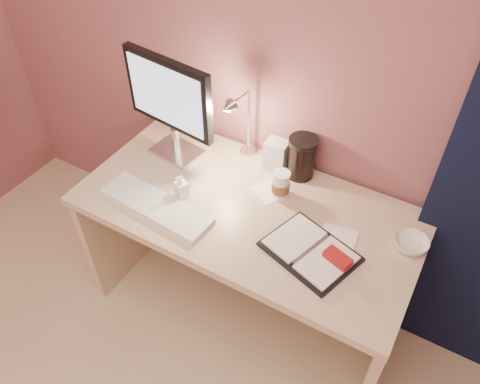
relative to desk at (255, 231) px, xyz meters
The scene contains 12 objects.
desk is the anchor object (origin of this frame).
monitor 0.69m from the desk, behind, with size 0.45×0.19×0.48m.
keyboard 0.48m from the desk, 140.28° to the right, with size 0.50×0.15×0.02m, color white.
planner 0.44m from the desk, 27.03° to the right, with size 0.38×0.33×0.05m.
paper_b 0.45m from the desk, ahead, with size 0.13×0.13×0.00m, color white.
paper_c 0.24m from the desk, 53.87° to the left, with size 0.13×0.13×0.00m, color white.
coffee_cup 0.30m from the desk, 32.29° to the left, with size 0.08×0.08×0.12m.
bowl 0.68m from the desk, ahead, with size 0.13×0.13×0.04m, color white.
lotion_bottle 0.42m from the desk, 149.82° to the right, with size 0.05×0.05×0.11m, color white.
dark_jar 0.39m from the desk, 64.72° to the left, with size 0.12×0.12×0.17m, color black.
product_box 0.36m from the desk, 92.78° to the left, with size 0.10×0.08×0.14m, color beige.
desk_lamp 0.49m from the desk, 136.55° to the left, with size 0.10×0.22×0.35m.
Camera 1 is at (0.65, 0.20, 2.10)m, focal length 35.00 mm.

